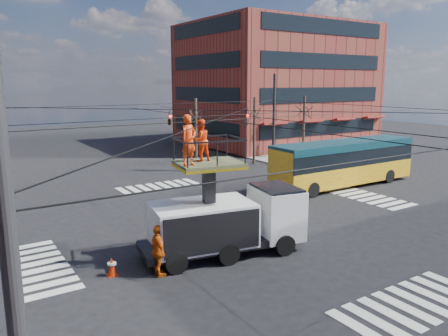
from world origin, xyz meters
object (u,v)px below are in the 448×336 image
(utility_truck, at_px, (226,209))
(city_bus, at_px, (344,162))
(flagger, at_px, (302,181))
(traffic_cone, at_px, (112,266))
(worker_ground, at_px, (158,251))

(utility_truck, distance_m, city_bus, 15.09)
(city_bus, relative_size, flagger, 7.30)
(city_bus, relative_size, traffic_cone, 15.55)
(worker_ground, bearing_deg, flagger, -59.19)
(flagger, bearing_deg, utility_truck, -73.50)
(utility_truck, xyz_separation_m, city_bus, (13.87, 5.95, -0.26))
(utility_truck, distance_m, flagger, 11.71)
(traffic_cone, relative_size, flagger, 0.47)
(utility_truck, height_order, worker_ground, utility_truck)
(city_bus, bearing_deg, utility_truck, -156.41)
(city_bus, height_order, flagger, city_bus)
(city_bus, distance_m, traffic_cone, 19.61)
(utility_truck, relative_size, traffic_cone, 9.64)
(traffic_cone, relative_size, worker_ground, 0.37)
(traffic_cone, distance_m, flagger, 15.89)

